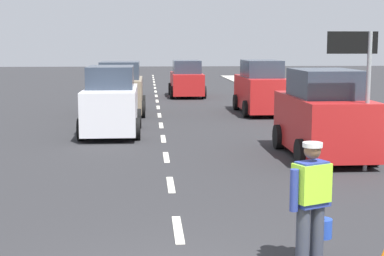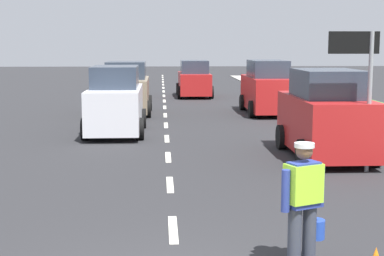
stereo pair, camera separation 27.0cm
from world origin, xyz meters
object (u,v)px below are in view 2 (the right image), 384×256
car_parked_far (267,89)px  car_parked_curbside (326,117)px  car_outgoing_far (194,80)px  car_oncoming_second (126,90)px  road_worker (304,198)px  car_oncoming_lead (116,102)px  lane_direction_sign (360,67)px

car_parked_far → car_parked_curbside: bearing=-91.2°
car_parked_curbside → car_parked_far: bearing=88.8°
car_parked_curbside → car_outgoing_far: 17.81m
car_parked_far → car_outgoing_far: size_ratio=1.08×
car_parked_curbside → car_oncoming_second: size_ratio=1.00×
road_worker → car_parked_curbside: size_ratio=0.42×
road_worker → car_outgoing_far: car_outgoing_far is taller
car_oncoming_lead → car_outgoing_far: (3.33, 13.29, -0.10)m
lane_direction_sign → car_outgoing_far: 19.62m
road_worker → car_outgoing_far: 25.11m
road_worker → car_oncoming_second: size_ratio=0.42×
car_parked_far → car_outgoing_far: car_parked_far is taller
car_oncoming_second → car_oncoming_lead: 5.40m
road_worker → lane_direction_sign: (2.64, 5.73, 1.48)m
car_oncoming_second → car_parked_curbside: bearing=-59.9°
lane_direction_sign → car_outgoing_far: size_ratio=0.80×
car_parked_curbside → car_outgoing_far: (-2.39, 17.65, -0.13)m
road_worker → car_oncoming_lead: size_ratio=0.41×
road_worker → car_parked_far: bearing=81.4°
road_worker → car_parked_far: 17.27m
car_parked_curbside → car_oncoming_lead: bearing=142.6°
road_worker → car_oncoming_second: (-3.28, 17.23, 0.08)m
car_parked_curbside → car_parked_far: car_parked_curbside is taller
road_worker → lane_direction_sign: 6.48m
car_oncoming_lead → car_outgoing_far: bearing=75.9°
car_parked_curbside → car_outgoing_far: size_ratio=1.00×
road_worker → car_parked_far: size_ratio=0.39×
car_oncoming_second → lane_direction_sign: bearing=-62.8°
car_oncoming_second → car_outgoing_far: size_ratio=1.00×
lane_direction_sign → car_parked_far: 11.42m
road_worker → car_parked_curbside: car_parked_curbside is taller
car_outgoing_far → car_oncoming_second: bearing=-112.6°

